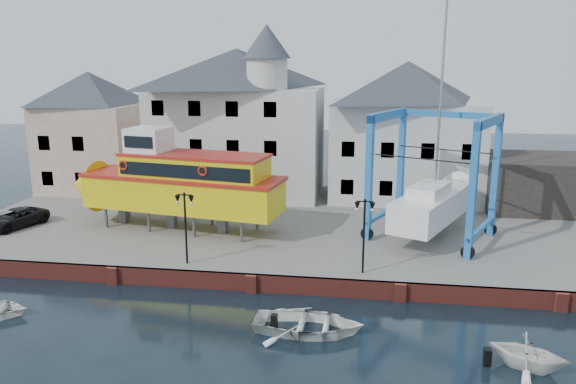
# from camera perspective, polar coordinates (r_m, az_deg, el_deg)

# --- Properties ---
(ground) EXTENTS (140.00, 140.00, 0.00)m
(ground) POSITION_cam_1_polar(r_m,az_deg,el_deg) (31.29, -3.74, -10.10)
(ground) COLOR black
(ground) RESTS_ON ground
(hardstanding) EXTENTS (44.00, 22.00, 1.00)m
(hardstanding) POSITION_cam_1_polar(r_m,az_deg,el_deg) (41.27, -0.56, -3.38)
(hardstanding) COLOR #65625E
(hardstanding) RESTS_ON ground
(quay_wall) EXTENTS (44.00, 0.47, 1.00)m
(quay_wall) POSITION_cam_1_polar(r_m,az_deg,el_deg) (31.18, -3.72, -9.18)
(quay_wall) COLOR maroon
(quay_wall) RESTS_ON ground
(building_pink) EXTENTS (8.00, 7.00, 10.30)m
(building_pink) POSITION_cam_1_polar(r_m,az_deg,el_deg) (52.33, -19.28, 5.83)
(building_pink) COLOR tan
(building_pink) RESTS_ON hardstanding
(building_white_main) EXTENTS (14.00, 8.30, 14.00)m
(building_white_main) POSITION_cam_1_polar(r_m,az_deg,el_deg) (47.95, -5.00, 7.32)
(building_white_main) COLOR silver
(building_white_main) RESTS_ON hardstanding
(building_white_right) EXTENTS (12.00, 8.00, 11.20)m
(building_white_right) POSITION_cam_1_polar(r_m,az_deg,el_deg) (47.43, 11.83, 6.11)
(building_white_right) COLOR silver
(building_white_right) RESTS_ON hardstanding
(shed_dark) EXTENTS (8.00, 7.00, 4.00)m
(shed_dark) POSITION_cam_1_polar(r_m,az_deg,el_deg) (47.74, 23.80, 0.89)
(shed_dark) COLOR black
(shed_dark) RESTS_ON hardstanding
(lamp_post_left) EXTENTS (1.12, 0.32, 4.20)m
(lamp_post_left) POSITION_cam_1_polar(r_m,az_deg,el_deg) (32.02, -10.43, -1.82)
(lamp_post_left) COLOR black
(lamp_post_left) RESTS_ON hardstanding
(lamp_post_right) EXTENTS (1.12, 0.32, 4.20)m
(lamp_post_right) POSITION_cam_1_polar(r_m,az_deg,el_deg) (30.36, 7.77, -2.57)
(lamp_post_right) COLOR black
(lamp_post_right) RESTS_ON hardstanding
(tour_boat) EXTENTS (16.24, 6.43, 6.89)m
(tour_boat) POSITION_cam_1_polar(r_m,az_deg,el_deg) (39.02, -11.86, 1.02)
(tour_boat) COLOR #59595E
(tour_boat) RESTS_ON hardstanding
(travel_lift) EXTENTS (8.95, 10.47, 15.58)m
(travel_lift) POSITION_cam_1_polar(r_m,az_deg,el_deg) (38.26, 14.83, -0.41)
(travel_lift) COLOR blue
(travel_lift) RESTS_ON hardstanding
(van) EXTENTS (3.55, 5.01, 1.27)m
(van) POSITION_cam_1_polar(r_m,az_deg,el_deg) (43.29, -26.02, -2.42)
(van) COLOR black
(van) RESTS_ON hardstanding
(motorboat_b) EXTENTS (5.25, 3.78, 1.08)m
(motorboat_b) POSITION_cam_1_polar(r_m,az_deg,el_deg) (27.13, 2.04, -14.00)
(motorboat_b) COLOR white
(motorboat_b) RESTS_ON ground
(motorboat_c) EXTENTS (3.95, 3.73, 1.66)m
(motorboat_c) POSITION_cam_1_polar(r_m,az_deg,el_deg) (26.29, 23.08, -16.15)
(motorboat_c) COLOR white
(motorboat_c) RESTS_ON ground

